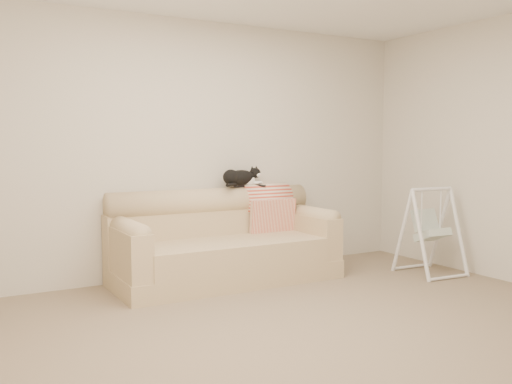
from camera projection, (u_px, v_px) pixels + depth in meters
ground_plane at (308, 327)px, 4.23m from camera, size 5.00×5.00×0.00m
room_shell at (310, 120)px, 4.10m from camera, size 5.04×4.04×2.60m
sofa at (223, 245)px, 5.65m from camera, size 2.20×0.93×0.90m
remote_a at (242, 186)px, 5.99m from camera, size 0.18×0.06×0.03m
remote_b at (258, 186)px, 6.04m from camera, size 0.16×0.15×0.02m
tuxedo_cat at (241, 177)px, 5.96m from camera, size 0.53×0.33×0.21m
throw_blanket at (266, 202)px, 6.12m from camera, size 0.53×0.38×0.58m
baby_swing at (430, 231)px, 5.91m from camera, size 0.59×0.62×0.91m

